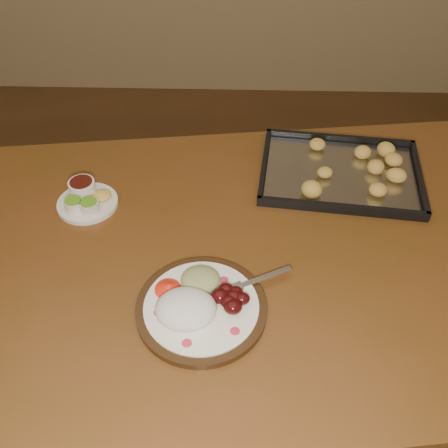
{
  "coord_description": "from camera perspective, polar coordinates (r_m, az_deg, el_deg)",
  "views": [
    {
      "loc": [
        0.29,
        -0.78,
        1.56
      ],
      "look_at": [
        0.27,
        0.02,
        0.77
      ],
      "focal_mm": 40.0,
      "sensor_mm": 36.0,
      "label": 1
    }
  ],
  "objects": [
    {
      "name": "dinner_plate",
      "position": [
        0.98,
        -2.93,
        -9.18
      ],
      "size": [
        0.31,
        0.26,
        0.06
      ],
      "rotation": [
        0.0,
        0.0,
        0.47
      ],
      "color": "#301D0D",
      "rests_on": "dining_table"
    },
    {
      "name": "ground",
      "position": [
        1.77,
        -9.16,
        -18.53
      ],
      "size": [
        4.0,
        4.0,
        0.0
      ],
      "primitive_type": "plane",
      "color": "brown",
      "rests_on": "ground"
    },
    {
      "name": "condiment_saucer",
      "position": [
        1.24,
        -15.54,
        2.82
      ],
      "size": [
        0.14,
        0.14,
        0.05
      ],
      "rotation": [
        0.0,
        0.0,
        0.2
      ],
      "color": "silver",
      "rests_on": "dining_table"
    },
    {
      "name": "baking_tray",
      "position": [
        1.31,
        13.15,
        5.85
      ],
      "size": [
        0.43,
        0.34,
        0.04
      ],
      "rotation": [
        0.0,
        0.0,
        -0.11
      ],
      "color": "black",
      "rests_on": "dining_table"
    },
    {
      "name": "dining_table",
      "position": [
        1.17,
        -0.02,
        -6.33
      ],
      "size": [
        1.6,
        1.09,
        0.75
      ],
      "rotation": [
        0.0,
        0.0,
        0.13
      ],
      "color": "brown",
      "rests_on": "ground"
    }
  ]
}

